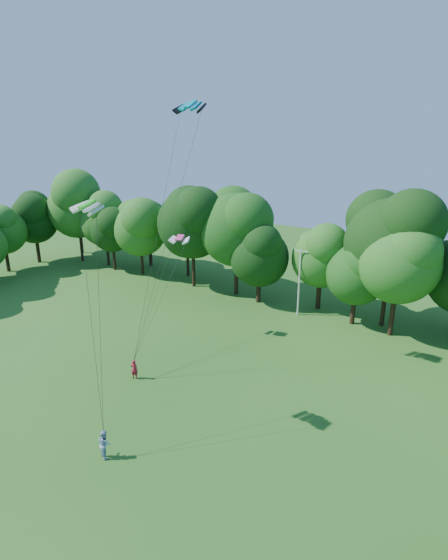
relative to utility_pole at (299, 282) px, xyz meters
The scene contains 9 objects.
ground 33.25m from the utility_pole, 85.91° to the right, with size 160.00×160.00×0.00m, color #205015.
utility_pole is the anchor object (origin of this frame).
kite_flyer_left 20.87m from the utility_pole, 104.74° to the right, with size 0.60×0.40×1.65m, color #B1162C.
kite_flyer_right 27.79m from the utility_pole, 90.18° to the right, with size 0.90×0.70×1.85m, color #95AACF.
kite_teal 22.39m from the utility_pole, 105.62° to the right, with size 2.61×1.14×0.70m.
kite_green 27.27m from the utility_pole, 97.46° to the right, with size 2.47×1.35×0.50m.
kite_pink 14.52m from the utility_pole, 125.50° to the right, with size 2.14×1.43×0.48m.
tree_back_west 27.87m from the utility_pole, 168.78° to the left, with size 7.73×7.73×11.24m.
tree_back_center 10.36m from the utility_pole, 15.12° to the left, with size 10.14×10.14×14.75m.
Camera 1 is at (16.12, -9.09, 18.69)m, focal length 28.00 mm.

